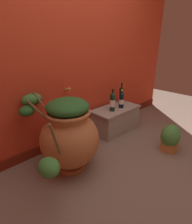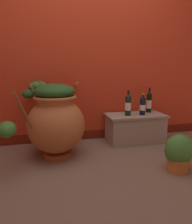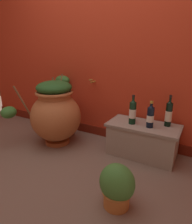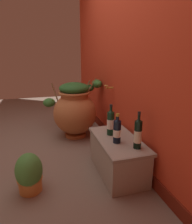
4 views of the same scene
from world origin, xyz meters
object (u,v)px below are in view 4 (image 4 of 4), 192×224
object	(u,v)px
wine_bottle_left	(111,122)
potted_shrub	(29,173)
terracotta_urn	(75,109)
wine_bottle_right	(117,130)
wine_bottle_middle	(138,133)

from	to	relation	value
wine_bottle_left	potted_shrub	size ratio (longest dim) A/B	0.91
terracotta_urn	wine_bottle_left	world-z (taller)	terracotta_urn
wine_bottle_left	potted_shrub	xyz separation A→B (m)	(0.19, -0.84, -0.34)
terracotta_urn	wine_bottle_right	world-z (taller)	terracotta_urn
terracotta_urn	wine_bottle_left	xyz separation A→B (m)	(0.94, 0.21, 0.10)
wine_bottle_right	terracotta_urn	bearing A→B (deg)	-169.94
wine_bottle_right	potted_shrub	bearing A→B (deg)	-90.71
wine_bottle_right	potted_shrub	world-z (taller)	wine_bottle_right
wine_bottle_middle	wine_bottle_right	distance (m)	0.21
wine_bottle_left	wine_bottle_right	xyz separation A→B (m)	(0.20, -0.01, -0.01)
terracotta_urn	wine_bottle_left	distance (m)	0.97
wine_bottle_middle	potted_shrub	world-z (taller)	wine_bottle_middle
wine_bottle_left	wine_bottle_right	distance (m)	0.20
wine_bottle_left	potted_shrub	bearing A→B (deg)	-77.16
terracotta_urn	potted_shrub	world-z (taller)	terracotta_urn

